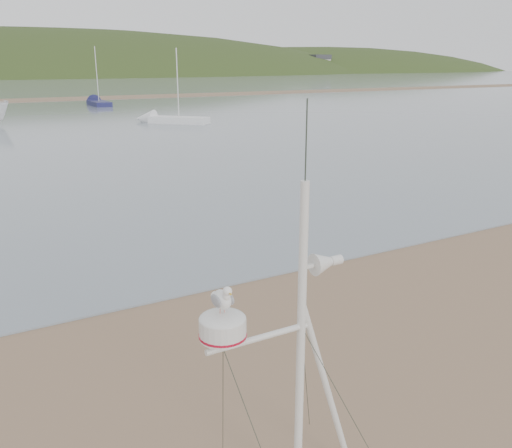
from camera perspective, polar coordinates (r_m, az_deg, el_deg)
ground at (r=7.59m, az=-10.24°, el=-21.54°), size 560.00×560.00×0.00m
hill_ridge at (r=242.79m, az=-25.21°, el=9.33°), size 620.00×180.00×80.00m
mast_rig at (r=6.14m, az=4.36°, el=-19.34°), size 1.93×2.06×4.36m
sailboat_blue_far at (r=66.09m, az=-16.55°, el=12.19°), size 1.86×6.99×6.91m
sailboat_white_near at (r=44.69m, az=-9.94°, el=10.80°), size 5.35×5.57×6.20m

